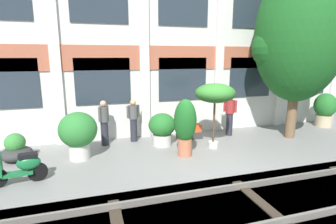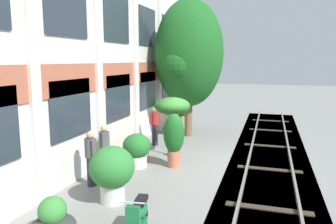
% 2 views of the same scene
% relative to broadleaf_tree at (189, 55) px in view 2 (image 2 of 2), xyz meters
% --- Properties ---
extents(ground_plane, '(80.00, 80.00, 0.00)m').
position_rel_broadleaf_tree_xyz_m(ground_plane, '(-3.89, -1.33, -3.87)').
color(ground_plane, gray).
extents(apartment_facade, '(16.00, 0.64, 8.45)m').
position_rel_broadleaf_tree_xyz_m(apartment_facade, '(-3.89, 2.04, 0.34)').
color(apartment_facade, silver).
rests_on(apartment_facade, ground).
extents(rail_tracks, '(23.64, 2.80, 0.43)m').
position_rel_broadleaf_tree_xyz_m(rail_tracks, '(-3.89, -3.82, -4.00)').
color(rail_tracks, '#5B5449').
rests_on(rail_tracks, ground).
extents(broadleaf_tree, '(3.38, 3.22, 6.48)m').
position_rel_broadleaf_tree_xyz_m(broadleaf_tree, '(0.00, 0.00, 0.00)').
color(broadleaf_tree, brown).
rests_on(broadleaf_tree, ground).
extents(potted_plant_glazed_jar, '(1.16, 1.16, 1.49)m').
position_rel_broadleaf_tree_xyz_m(potted_plant_glazed_jar, '(-7.92, 0.06, -3.00)').
color(potted_plant_glazed_jar, beige).
rests_on(potted_plant_glazed_jar, ground).
extents(potted_plant_fluted_column, '(0.97, 0.97, 1.17)m').
position_rel_broadleaf_tree_xyz_m(potted_plant_fluted_column, '(-5.10, 0.56, -3.22)').
color(potted_plant_fluted_column, beige).
rests_on(potted_plant_fluted_column, ground).
extents(potted_plant_tall_urn, '(1.37, 1.37, 2.26)m').
position_rel_broadleaf_tree_xyz_m(potted_plant_tall_urn, '(-3.45, -0.21, -1.97)').
color(potted_plant_tall_urn, beige).
rests_on(potted_plant_tall_urn, ground).
extents(potted_plant_wide_bowl, '(0.94, 0.94, 0.86)m').
position_rel_broadleaf_tree_xyz_m(potted_plant_wide_bowl, '(-9.79, 0.48, -3.52)').
color(potted_plant_wide_bowl, '#333333').
rests_on(potted_plant_wide_bowl, ground).
extents(potted_plant_stone_basin, '(0.72, 0.72, 1.85)m').
position_rel_broadleaf_tree_xyz_m(potted_plant_stone_basin, '(-4.67, -0.64, -2.79)').
color(potted_plant_stone_basin, '#B76647').
rests_on(potted_plant_stone_basin, ground).
extents(potted_plant_square_trough, '(1.03, 0.52, 0.54)m').
position_rel_broadleaf_tree_xyz_m(potted_plant_square_trough, '(-3.87, 1.03, -3.61)').
color(potted_plant_square_trough, '#333333').
rests_on(potted_plant_square_trough, ground).
extents(potted_plant_ribbed_drum, '(0.96, 0.96, 1.52)m').
position_rel_broadleaf_tree_xyz_m(potted_plant_ribbed_drum, '(2.68, 0.94, -3.03)').
color(potted_plant_ribbed_drum, tan).
rests_on(potted_plant_ribbed_drum, ground).
extents(scooter_near_curb, '(1.38, 0.51, 0.98)m').
position_rel_broadleaf_tree_xyz_m(scooter_near_curb, '(-9.29, -1.25, -3.43)').
color(scooter_near_curb, black).
rests_on(scooter_near_curb, ground).
extents(resident_by_doorway, '(0.38, 0.42, 1.63)m').
position_rel_broadleaf_tree_xyz_m(resident_by_doorway, '(-7.08, 1.16, -2.99)').
color(resident_by_doorway, '#282833').
rests_on(resident_by_doorway, ground).
extents(resident_watching_tracks, '(0.51, 0.34, 1.60)m').
position_rel_broadleaf_tree_xyz_m(resident_watching_tracks, '(-6.01, 1.30, -3.01)').
color(resident_watching_tracks, '#282833').
rests_on(resident_watching_tracks, ground).
extents(resident_near_plants, '(0.43, 0.37, 1.66)m').
position_rel_broadleaf_tree_xyz_m(resident_near_plants, '(-2.17, 0.94, -2.97)').
color(resident_near_plants, '#282833').
rests_on(resident_near_plants, ground).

